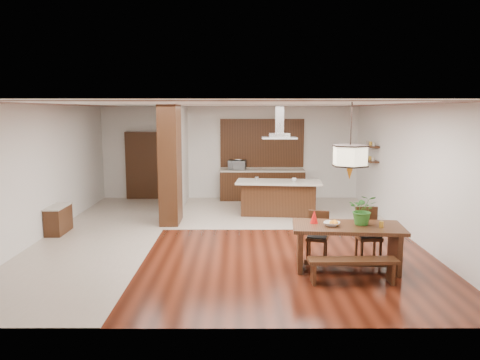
{
  "coord_description": "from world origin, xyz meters",
  "views": [
    {
      "loc": [
        0.27,
        -10.13,
        2.76
      ],
      "look_at": [
        0.3,
        0.0,
        1.25
      ],
      "focal_mm": 35.0,
      "sensor_mm": 36.0,
      "label": 1
    }
  ],
  "objects_px": {
    "hallway_console": "(58,220)",
    "dining_table": "(347,237)",
    "dining_chair_left": "(317,235)",
    "dining_chair_right": "(369,234)",
    "fruit_bowl": "(332,224)",
    "range_hood": "(279,122)",
    "pendant_lantern": "(351,141)",
    "island_cup": "(294,180)",
    "kitchen_island": "(278,198)",
    "dining_bench": "(352,271)",
    "foliage_plant": "(363,210)",
    "microwave": "(237,165)"
  },
  "relations": [
    {
      "from": "hallway_console",
      "to": "dining_table",
      "type": "xyz_separation_m",
      "value": [
        5.97,
        -2.43,
        0.26
      ]
    },
    {
      "from": "dining_chair_left",
      "to": "dining_chair_right",
      "type": "bearing_deg",
      "value": 11.05
    },
    {
      "from": "hallway_console",
      "to": "dining_chair_right",
      "type": "distance_m",
      "value": 6.77
    },
    {
      "from": "fruit_bowl",
      "to": "hallway_console",
      "type": "bearing_deg",
      "value": 156.51
    },
    {
      "from": "fruit_bowl",
      "to": "range_hood",
      "type": "distance_m",
      "value": 4.67
    },
    {
      "from": "pendant_lantern",
      "to": "dining_table",
      "type": "bearing_deg",
      "value": 0.0
    },
    {
      "from": "dining_chair_right",
      "to": "island_cup",
      "type": "distance_m",
      "value": 3.83
    },
    {
      "from": "pendant_lantern",
      "to": "kitchen_island",
      "type": "height_order",
      "value": "pendant_lantern"
    },
    {
      "from": "dining_table",
      "to": "pendant_lantern",
      "type": "height_order",
      "value": "pendant_lantern"
    },
    {
      "from": "dining_bench",
      "to": "dining_table",
      "type": "bearing_deg",
      "value": 84.68
    },
    {
      "from": "island_cup",
      "to": "dining_chair_right",
      "type": "bearing_deg",
      "value": -75.35
    },
    {
      "from": "range_hood",
      "to": "island_cup",
      "type": "bearing_deg",
      "value": -12.7
    },
    {
      "from": "pendant_lantern",
      "to": "range_hood",
      "type": "xyz_separation_m",
      "value": [
        -0.84,
        4.3,
        0.22
      ]
    },
    {
      "from": "pendant_lantern",
      "to": "fruit_bowl",
      "type": "distance_m",
      "value": 1.45
    },
    {
      "from": "foliage_plant",
      "to": "microwave",
      "type": "bearing_deg",
      "value": 109.09
    },
    {
      "from": "dining_table",
      "to": "microwave",
      "type": "xyz_separation_m",
      "value": [
        -1.94,
        6.43,
        0.52
      ]
    },
    {
      "from": "fruit_bowl",
      "to": "kitchen_island",
      "type": "height_order",
      "value": "kitchen_island"
    },
    {
      "from": "fruit_bowl",
      "to": "island_cup",
      "type": "height_order",
      "value": "island_cup"
    },
    {
      "from": "foliage_plant",
      "to": "range_hood",
      "type": "relative_size",
      "value": 0.6
    },
    {
      "from": "dining_table",
      "to": "dining_chair_right",
      "type": "relative_size",
      "value": 2.04
    },
    {
      "from": "dining_chair_left",
      "to": "microwave",
      "type": "bearing_deg",
      "value": 121.07
    },
    {
      "from": "dining_table",
      "to": "dining_bench",
      "type": "bearing_deg",
      "value": -95.32
    },
    {
      "from": "pendant_lantern",
      "to": "fruit_bowl",
      "type": "bearing_deg",
      "value": -172.48
    },
    {
      "from": "dining_table",
      "to": "foliage_plant",
      "type": "height_order",
      "value": "foliage_plant"
    },
    {
      "from": "pendant_lantern",
      "to": "foliage_plant",
      "type": "bearing_deg",
      "value": 9.31
    },
    {
      "from": "dining_chair_right",
      "to": "range_hood",
      "type": "distance_m",
      "value": 4.47
    },
    {
      "from": "dining_table",
      "to": "microwave",
      "type": "distance_m",
      "value": 6.73
    },
    {
      "from": "dining_chair_right",
      "to": "kitchen_island",
      "type": "bearing_deg",
      "value": 107.62
    },
    {
      "from": "pendant_lantern",
      "to": "island_cup",
      "type": "height_order",
      "value": "pendant_lantern"
    },
    {
      "from": "dining_chair_left",
      "to": "microwave",
      "type": "relative_size",
      "value": 1.67
    },
    {
      "from": "microwave",
      "to": "pendant_lantern",
      "type": "bearing_deg",
      "value": -64.06
    },
    {
      "from": "dining_chair_left",
      "to": "microwave",
      "type": "distance_m",
      "value": 6.04
    },
    {
      "from": "dining_bench",
      "to": "microwave",
      "type": "xyz_separation_m",
      "value": [
        -1.88,
        7.11,
        0.89
      ]
    },
    {
      "from": "dining_chair_left",
      "to": "range_hood",
      "type": "distance_m",
      "value": 4.22
    },
    {
      "from": "dining_table",
      "to": "pendant_lantern",
      "type": "relative_size",
      "value": 1.5
    },
    {
      "from": "dining_chair_right",
      "to": "foliage_plant",
      "type": "bearing_deg",
      "value": -119.91
    },
    {
      "from": "hallway_console",
      "to": "microwave",
      "type": "height_order",
      "value": "microwave"
    },
    {
      "from": "pendant_lantern",
      "to": "microwave",
      "type": "relative_size",
      "value": 2.49
    },
    {
      "from": "dining_chair_left",
      "to": "pendant_lantern",
      "type": "height_order",
      "value": "pendant_lantern"
    },
    {
      "from": "dining_chair_right",
      "to": "island_cup",
      "type": "xyz_separation_m",
      "value": [
        -0.96,
        3.68,
        0.48
      ]
    },
    {
      "from": "dining_chair_left",
      "to": "pendant_lantern",
      "type": "relative_size",
      "value": 0.67
    },
    {
      "from": "fruit_bowl",
      "to": "dining_chair_right",
      "type": "bearing_deg",
      "value": 35.03
    },
    {
      "from": "dining_table",
      "to": "kitchen_island",
      "type": "xyz_separation_m",
      "value": [
        -0.84,
        4.3,
        -0.11
      ]
    },
    {
      "from": "dining_chair_right",
      "to": "island_cup",
      "type": "height_order",
      "value": "island_cup"
    },
    {
      "from": "kitchen_island",
      "to": "dining_bench",
      "type": "bearing_deg",
      "value": -75.4
    },
    {
      "from": "dining_chair_left",
      "to": "kitchen_island",
      "type": "relative_size",
      "value": 0.38
    },
    {
      "from": "fruit_bowl",
      "to": "dining_table",
      "type": "bearing_deg",
      "value": 7.52
    },
    {
      "from": "dining_chair_left",
      "to": "hallway_console",
      "type": "bearing_deg",
      "value": 178.28
    },
    {
      "from": "dining_bench",
      "to": "fruit_bowl",
      "type": "bearing_deg",
      "value": 109.29
    },
    {
      "from": "dining_table",
      "to": "range_hood",
      "type": "xyz_separation_m",
      "value": [
        -0.84,
        4.3,
        1.89
      ]
    }
  ]
}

